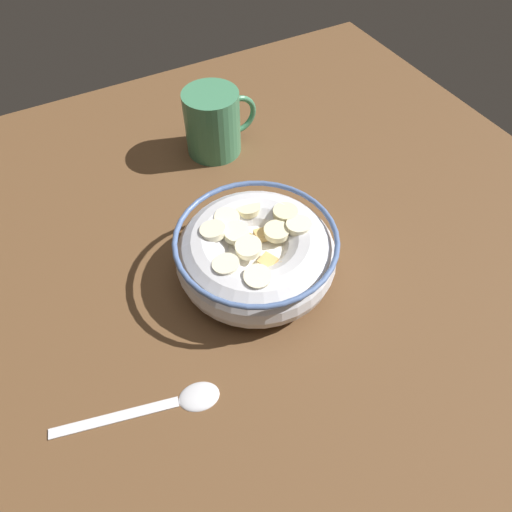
# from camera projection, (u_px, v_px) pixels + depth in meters

# --- Properties ---
(ground_plane) EXTENTS (0.93, 0.93, 0.02)m
(ground_plane) POSITION_uv_depth(u_px,v_px,m) (256.00, 277.00, 0.56)
(ground_plane) COLOR brown
(cereal_bowl) EXTENTS (0.18, 0.18, 0.07)m
(cereal_bowl) POSITION_uv_depth(u_px,v_px,m) (256.00, 253.00, 0.52)
(cereal_bowl) COLOR silver
(cereal_bowl) RESTS_ON ground_plane
(spoon) EXTENTS (0.16, 0.06, 0.01)m
(spoon) POSITION_uv_depth(u_px,v_px,m) (173.00, 402.00, 0.45)
(spoon) COLOR silver
(spoon) RESTS_ON ground_plane
(coffee_mug) EXTENTS (0.11, 0.08, 0.09)m
(coffee_mug) POSITION_uv_depth(u_px,v_px,m) (214.00, 123.00, 0.65)
(coffee_mug) COLOR #3F7F59
(coffee_mug) RESTS_ON ground_plane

